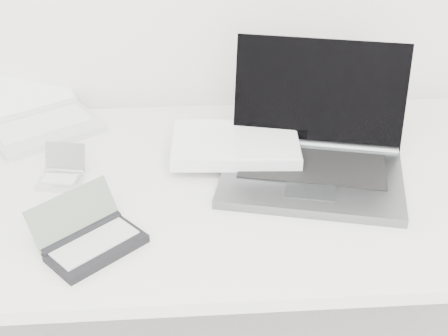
{
  "coord_description": "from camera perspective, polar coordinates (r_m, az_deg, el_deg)",
  "views": [
    {
      "loc": [
        -0.11,
        0.33,
        1.53
      ],
      "look_at": [
        -0.03,
        1.51,
        0.79
      ],
      "focal_mm": 50.0,
      "sensor_mm": 36.0,
      "label": 1
    }
  ],
  "objects": [
    {
      "name": "palmtop_charcoal",
      "position": [
        1.28,
        -12.14,
        -6.35
      ],
      "size": [
        0.24,
        0.23,
        0.1
      ],
      "rotation": [
        0.0,
        0.0,
        0.71
      ],
      "color": "black",
      "rests_on": "desk"
    },
    {
      "name": "netbook_open_white",
      "position": [
        1.76,
        -16.74,
        4.41
      ],
      "size": [
        0.42,
        0.44,
        0.1
      ],
      "rotation": [
        0.0,
        0.0,
        0.57
      ],
      "color": "silver",
      "rests_on": "desk"
    },
    {
      "name": "laptop_large",
      "position": [
        1.5,
        5.72,
        1.65
      ],
      "size": [
        0.58,
        0.44,
        0.28
      ],
      "rotation": [
        0.0,
        0.0,
        -0.24
      ],
      "color": "#5A5D5F",
      "rests_on": "desk"
    },
    {
      "name": "desk",
      "position": [
        1.49,
        1.05,
        -2.63
      ],
      "size": [
        1.6,
        0.8,
        0.73
      ],
      "color": "white",
      "rests_on": "ground"
    },
    {
      "name": "pda_silver",
      "position": [
        1.5,
        -14.6,
        -0.56
      ],
      "size": [
        0.11,
        0.12,
        0.08
      ],
      "rotation": [
        0.0,
        0.0,
        -0.19
      ],
      "color": "silver",
      "rests_on": "desk"
    }
  ]
}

